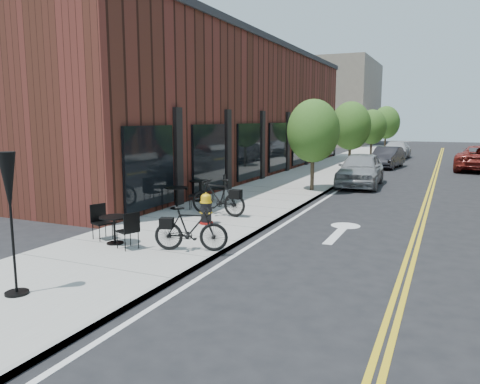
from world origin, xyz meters
The scene contains 19 objects.
ground centered at (0.00, 0.00, 0.00)m, with size 120.00×120.00×0.00m, color black.
sidewalk_near centered at (-2.00, 10.00, 0.06)m, with size 4.00×70.00×0.12m, color #9E9B93.
building_near centered at (-6.50, 14.00, 3.50)m, with size 5.00×28.00×7.00m, color #421F15.
bg_building_left centered at (-8.00, 48.00, 5.00)m, with size 8.00×14.00×10.00m, color #726656.
tree_near_a centered at (-0.60, 9.00, 2.60)m, with size 2.20×2.20×3.81m.
tree_near_b centered at (-0.60, 17.00, 2.71)m, with size 2.30×2.30×3.98m.
tree_near_c centered at (-0.60, 25.00, 2.53)m, with size 2.10×2.10×3.67m.
tree_near_d centered at (-0.60, 33.00, 2.79)m, with size 2.40×2.40×4.11m.
fire_hydrant centered at (-1.61, 1.38, 0.55)m, with size 0.50×0.50×0.91m.
bicycle_left centered at (-1.85, 2.61, 0.70)m, with size 0.54×1.92×1.15m, color black.
bicycle_right centered at (-0.61, -1.22, 0.63)m, with size 0.48×1.70×1.02m, color black.
bistro_set_a centered at (-2.60, -1.44, 0.56)m, with size 1.65×0.98×0.87m.
bistro_set_b centered at (-3.60, 3.01, 0.60)m, with size 1.78×1.09×0.94m.
bistro_set_c centered at (-3.60, 4.62, 0.61)m, with size 1.86×1.07×0.98m.
patio_umbrella centered at (-2.00, -4.78, 1.88)m, with size 0.40×0.40×2.45m.
parked_car_a centered at (0.93, 11.82, 0.79)m, with size 1.86×4.63×1.58m, color gray.
parked_car_b centered at (1.03, 20.86, 0.67)m, with size 1.42×4.08×1.35m, color black.
parked_car_c centered at (0.80, 28.55, 0.68)m, with size 1.91×4.70×1.36m, color #B9BABF.
parked_car_far centered at (6.38, 21.46, 0.77)m, with size 2.54×5.51×1.53m, color maroon.
Camera 1 is at (4.65, -10.22, 3.10)m, focal length 35.00 mm.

